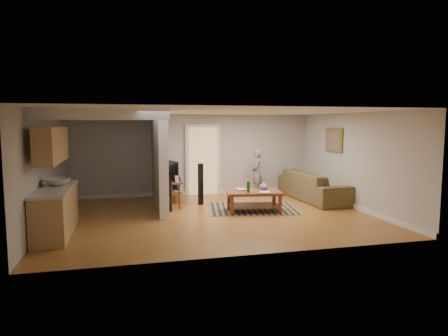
{
  "coord_description": "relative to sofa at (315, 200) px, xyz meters",
  "views": [
    {
      "loc": [
        -2.04,
        -9.25,
        2.21
      ],
      "look_at": [
        0.36,
        0.45,
        1.1
      ],
      "focal_mm": 32.0,
      "sensor_mm": 36.0,
      "label": 1
    }
  ],
  "objects": [
    {
      "name": "ground",
      "position": [
        -3.3,
        -1.27,
        0.0
      ],
      "size": [
        7.5,
        7.5,
        0.0
      ],
      "primitive_type": "plane",
      "color": "brown",
      "rests_on": "ground"
    },
    {
      "name": "room_shell",
      "position": [
        -4.37,
        -0.84,
        1.46
      ],
      "size": [
        7.54,
        6.02,
        2.52
      ],
      "color": "#B2B0AB",
      "rests_on": "ground"
    },
    {
      "name": "area_rug",
      "position": [
        -2.14,
        -0.72,
        0.01
      ],
      "size": [
        2.53,
        2.03,
        0.01
      ],
      "primitive_type": "cube",
      "rotation": [
        0.0,
        0.0,
        -0.17
      ],
      "color": "black",
      "rests_on": "ground"
    },
    {
      "name": "sofa",
      "position": [
        0.0,
        0.0,
        0.0
      ],
      "size": [
        1.2,
        2.86,
        0.82
      ],
      "primitive_type": "imported",
      "rotation": [
        0.0,
        0.0,
        1.61
      ],
      "color": "#4A4625",
      "rests_on": "ground"
    },
    {
      "name": "coffee_table",
      "position": [
        -2.22,
        -1.1,
        0.41
      ],
      "size": [
        1.44,
        0.95,
        0.8
      ],
      "rotation": [
        0.0,
        0.0,
        -0.13
      ],
      "color": "brown",
      "rests_on": "ground"
    },
    {
      "name": "tv_console",
      "position": [
        -4.24,
        0.09,
        0.65
      ],
      "size": [
        0.65,
        1.19,
        0.97
      ],
      "rotation": [
        0.0,
        0.0,
        0.21
      ],
      "color": "brown",
      "rests_on": "ground"
    },
    {
      "name": "speaker_left",
      "position": [
        -4.3,
        -0.59,
        0.46
      ],
      "size": [
        0.12,
        0.12,
        0.91
      ],
      "primitive_type": "cube",
      "rotation": [
        0.0,
        0.0,
        0.35
      ],
      "color": "black",
      "rests_on": "ground"
    },
    {
      "name": "speaker_right",
      "position": [
        -3.36,
        0.13,
        0.57
      ],
      "size": [
        0.14,
        0.14,
        1.14
      ],
      "primitive_type": "cube",
      "rotation": [
        0.0,
        0.0,
        0.32
      ],
      "color": "black",
      "rests_on": "ground"
    },
    {
      "name": "toy_basket",
      "position": [
        -3.9,
        0.52,
        0.15
      ],
      "size": [
        0.41,
        0.41,
        0.36
      ],
      "color": "#9E7644",
      "rests_on": "ground"
    },
    {
      "name": "child",
      "position": [
        -1.46,
        0.99,
        0.0
      ],
      "size": [
        0.48,
        0.6,
        1.43
      ],
      "primitive_type": "imported",
      "rotation": [
        0.0,
        0.0,
        -1.86
      ],
      "color": "gray",
      "rests_on": "ground"
    },
    {
      "name": "toddler",
      "position": [
        -3.9,
        1.43,
        0.0
      ],
      "size": [
        0.56,
        0.55,
        0.91
      ],
      "primitive_type": "imported",
      "rotation": [
        0.0,
        0.0,
        2.41
      ],
      "color": "#1E2040",
      "rests_on": "ground"
    }
  ]
}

